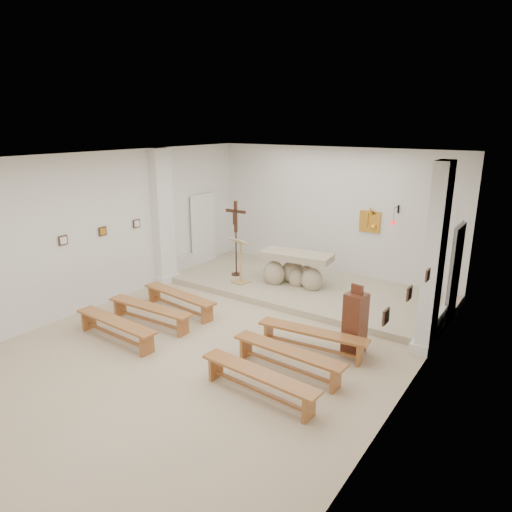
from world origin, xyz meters
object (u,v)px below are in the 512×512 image
Objects in this scene: crucifix_stand at (236,233)px; bench_right_second at (288,355)px; donation_pedestal at (355,322)px; lectern at (240,261)px; bench_left_second at (150,311)px; bench_right_third at (259,378)px; bench_right_front at (312,336)px; altar at (295,271)px; bench_left_front at (179,298)px; bench_left_third at (116,325)px.

bench_right_second is (3.58, -3.32, -0.98)m from crucifix_stand.
crucifix_stand is 1.53× the size of donation_pedestal.
lectern is at bearing -45.95° from crucifix_stand.
bench_right_third is at bearing -17.00° from bench_left_second.
crucifix_stand is 0.95× the size of bench_right_front.
altar is 0.92× the size of crucifix_stand.
bench_left_front is 0.88m from bench_left_second.
bench_right_second and bench_right_third have the same top height.
bench_left_third is at bearing -92.31° from bench_left_second.
bench_left_second is 0.88m from bench_left_third.
donation_pedestal is 0.62× the size of bench_right_front.
lectern reaches higher than bench_left_second.
bench_left_front is (-1.44, -2.68, -0.17)m from altar.
bench_left_second is 1.00× the size of bench_right_third.
crucifix_stand reaches higher than donation_pedestal.
donation_pedestal is (3.73, -1.51, -0.16)m from lectern.
bench_left_front is at bearing 167.58° from bench_right_second.
altar is 3.35m from donation_pedestal.
altar is 4.04m from bench_right_second.
bench_right_third is (0.00, -0.88, 0.00)m from bench_right_second.
altar is 0.89× the size of bench_left_second.
bench_left_second is at bearing -177.73° from bench_right_second.
crucifix_stand is 3.47m from bench_left_second.
bench_left_second is 1.00× the size of bench_left_third.
bench_left_front is at bearing -86.78° from crucifix_stand.
bench_right_third is (3.35, -1.76, 0.00)m from bench_left_front.
donation_pedestal is 0.63× the size of bench_left_second.
crucifix_stand is 4.69m from donation_pedestal.
bench_left_third is (-3.35, -1.76, 0.00)m from bench_right_front.
lectern is at bearing 82.96° from bench_left_second.
bench_right_front is (3.35, -0.00, 0.00)m from bench_left_front.
donation_pedestal is 4.56m from bench_left_third.
donation_pedestal is at bearing -13.58° from lectern.
crucifix_stand reaches higher than altar.
bench_left_second is at bearing 168.74° from bench_right_third.
donation_pedestal reaches higher than bench_right_third.
lectern is 3.78m from bench_left_third.
crucifix_stand is 4.44m from bench_right_front.
crucifix_stand is at bearing 133.90° from bench_right_third.
bench_left_third is (-0.00, -1.76, 0.00)m from bench_left_front.
bench_left_third is 3.35m from bench_right_third.
crucifix_stand is 2.64m from bench_left_front.
lectern is at bearing 88.76° from bench_left_third.
bench_right_second is at bearing -8.67° from bench_left_front.
bench_left_front is 1.00× the size of bench_right_third.
bench_left_front and bench_left_second have the same top height.
lectern is 0.57× the size of bench_left_second.
donation_pedestal is 4.00m from bench_left_front.
bench_left_third is (0.23, -4.19, -0.98)m from crucifix_stand.
bench_left_front is 1.01× the size of bench_right_second.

